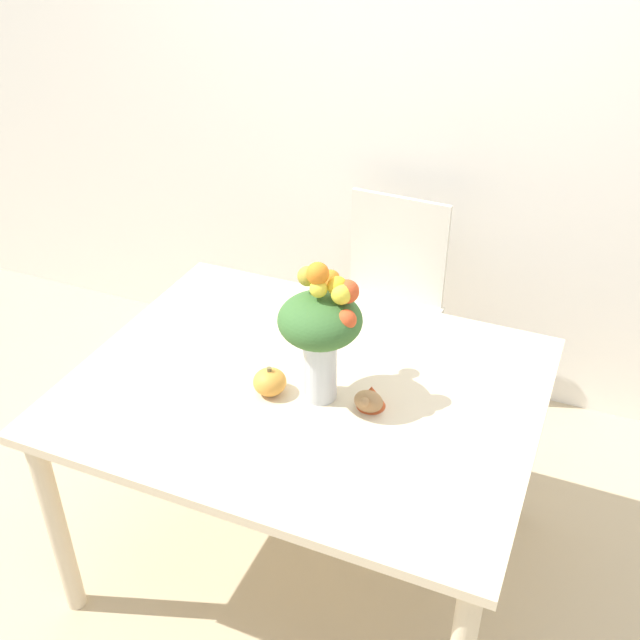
{
  "coord_description": "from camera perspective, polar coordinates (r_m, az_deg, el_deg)",
  "views": [
    {
      "loc": [
        0.71,
        -1.57,
        2.05
      ],
      "look_at": [
        0.06,
        -0.04,
        0.98
      ],
      "focal_mm": 42.0,
      "sensor_mm": 36.0,
      "label": 1
    }
  ],
  "objects": [
    {
      "name": "dining_chair_near_window",
      "position": [
        2.98,
        4.86,
        0.77
      ],
      "size": [
        0.44,
        0.44,
        0.91
      ],
      "rotation": [
        0.0,
        0.0,
        -0.05
      ],
      "color": "silver",
      "rests_on": "ground_plane"
    },
    {
      "name": "pumpkin",
      "position": [
        2.11,
        -3.85,
        -4.72
      ],
      "size": [
        0.09,
        0.09,
        0.09
      ],
      "color": "gold",
      "rests_on": "dining_table"
    },
    {
      "name": "ground_plane",
      "position": [
        2.68,
        -0.93,
        -17.38
      ],
      "size": [
        12.0,
        12.0,
        0.0
      ],
      "primitive_type": "plane",
      "color": "tan"
    },
    {
      "name": "wall_back",
      "position": [
        2.95,
        8.78,
        18.52
      ],
      "size": [
        8.0,
        0.06,
        2.7
      ],
      "color": "white",
      "rests_on": "ground_plane"
    },
    {
      "name": "flower_vase",
      "position": [
        1.99,
        0.11,
        -0.62
      ],
      "size": [
        0.23,
        0.26,
        0.42
      ],
      "color": "silver",
      "rests_on": "dining_table"
    },
    {
      "name": "turkey_figurine",
      "position": [
        2.06,
        3.83,
        -5.97
      ],
      "size": [
        0.08,
        0.11,
        0.07
      ],
      "color": "#A87A4C",
      "rests_on": "dining_table"
    },
    {
      "name": "dining_table",
      "position": [
        2.22,
        -1.08,
        -6.61
      ],
      "size": [
        1.32,
        1.05,
        0.73
      ],
      "color": "beige",
      "rests_on": "ground_plane"
    }
  ]
}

